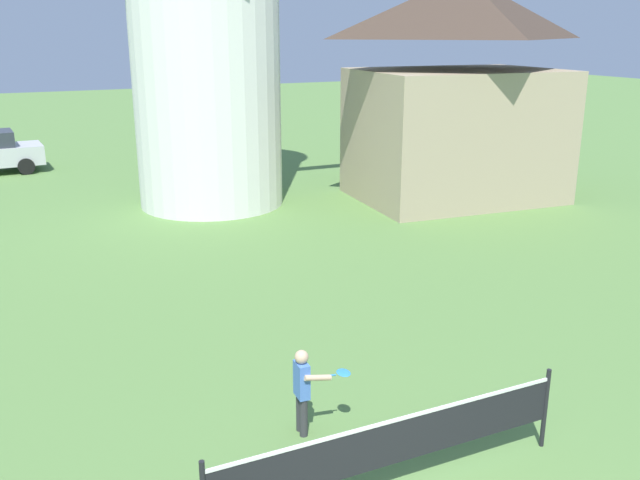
# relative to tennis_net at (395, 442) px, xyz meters

# --- Properties ---
(tennis_net) EXTENTS (4.55, 0.06, 1.10)m
(tennis_net) POSITION_rel_tennis_net_xyz_m (0.00, 0.00, 0.00)
(tennis_net) COLOR black
(tennis_net) RESTS_ON ground_plane
(player_far) EXTENTS (0.71, 0.52, 1.22)m
(player_far) POSITION_rel_tennis_net_xyz_m (-0.43, 1.60, 0.01)
(player_far) COLOR #333338
(player_far) RESTS_ON ground_plane
(chapel) EXTENTS (6.65, 5.11, 7.60)m
(chapel) POSITION_rel_tennis_net_xyz_m (9.39, 11.91, 2.60)
(chapel) COLOR tan
(chapel) RESTS_ON ground_plane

